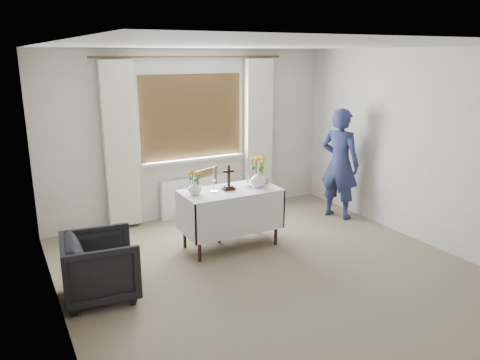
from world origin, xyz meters
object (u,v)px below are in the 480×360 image
armchair (101,266)px  flower_vase_right (258,179)px  altar_table (230,218)px  person (340,164)px  wooden_cross (229,177)px  wooden_chair (217,203)px  flower_vase_left (195,188)px

armchair → flower_vase_right: (2.14, 0.50, 0.53)m
armchair → altar_table: bearing=-66.6°
person → wooden_cross: person is taller
wooden_chair → flower_vase_left: same height
wooden_chair → flower_vase_right: bearing=-74.2°
flower_vase_left → wooden_cross: bearing=-2.4°
person → flower_vase_left: (-2.43, -0.21, 0.01)m
person → wooden_cross: (-1.98, -0.23, 0.09)m
armchair → person: 3.83m
armchair → flower_vase_right: size_ratio=3.41×
flower_vase_left → person: bearing=5.0°
wooden_cross → flower_vase_left: bearing=179.8°
armchair → flower_vase_left: flower_vase_left is taller
altar_table → armchair: (-1.76, -0.54, -0.05)m
wooden_chair → armchair: bearing=-175.5°
wooden_chair → person: size_ratio=0.56×
armchair → flower_vase_right: bearing=-70.7°
wooden_cross → altar_table: bearing=-40.4°
person → flower_vase_right: 1.61m
altar_table → wooden_chair: size_ratio=1.33×
altar_table → person: bearing=7.1°
altar_table → flower_vase_left: (-0.47, 0.03, 0.47)m
wooden_cross → person: bearing=8.9°
armchair → wooden_cross: (1.74, 0.55, 0.59)m
person → flower_vase_left: 2.44m
altar_table → wooden_cross: 0.54m
person → flower_vase_left: bearing=72.3°
altar_table → wooden_cross: bearing=137.5°
person → flower_vase_right: (-1.58, -0.29, 0.04)m
wooden_chair → wooden_cross: wooden_cross is taller
wooden_chair → person: person is taller
altar_table → flower_vase_left: flower_vase_left is taller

